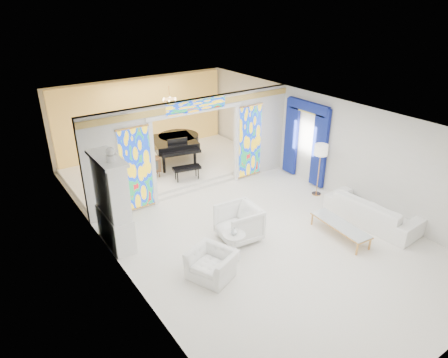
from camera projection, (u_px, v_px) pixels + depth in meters
floor at (233, 216)px, 11.42m from camera, size 12.00×12.00×0.00m
ceiling at (234, 115)px, 10.15m from camera, size 7.00×12.00×0.02m
wall_back at (142, 117)px, 15.26m from camera, size 7.00×0.02×3.00m
wall_left at (108, 204)px, 8.99m from camera, size 0.02×12.00×3.00m
wall_right at (324, 143)px, 12.58m from camera, size 0.02×12.00×3.00m
partition_wall at (196, 142)px, 12.21m from camera, size 7.00×0.22×3.00m
stained_glass_left at (136, 169)px, 11.24m from camera, size 0.90×0.04×2.40m
stained_glass_right at (250, 141)px, 13.32m from camera, size 0.90×0.04×2.40m
stained_glass_transom at (196, 106)px, 11.63m from camera, size 2.00×0.04×0.34m
alcove_platform at (167, 167)px, 14.44m from camera, size 6.80×3.80×0.18m
gold_curtain_back at (143, 117)px, 15.17m from camera, size 6.70×0.10×2.90m
chandelier at (170, 99)px, 13.42m from camera, size 0.48×0.48×0.30m
blue_drapes at (306, 136)px, 13.02m from camera, size 0.14×1.85×2.65m
china_cabinet at (113, 203)px, 9.72m from camera, size 0.56×1.46×2.72m
armchair_left at (212, 264)px, 8.91m from camera, size 1.18×1.24×0.64m
armchair_right at (239, 223)px, 10.21m from camera, size 1.10×1.07×0.92m
sofa at (372, 211)px, 10.96m from camera, size 1.16×2.62×0.75m
side_table at (234, 242)px, 9.46m from camera, size 0.68×0.68×0.68m
vase at (234, 231)px, 9.32m from camera, size 0.20×0.20×0.17m
coffee_table at (340, 225)px, 10.33m from camera, size 0.67×1.77×0.39m
floor_lamp at (321, 152)px, 12.07m from camera, size 0.49×0.49×1.67m
grand_piano at (176, 142)px, 14.35m from camera, size 2.13×2.91×1.12m
tv_console at (151, 165)px, 13.27m from camera, size 0.63×0.49×0.66m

